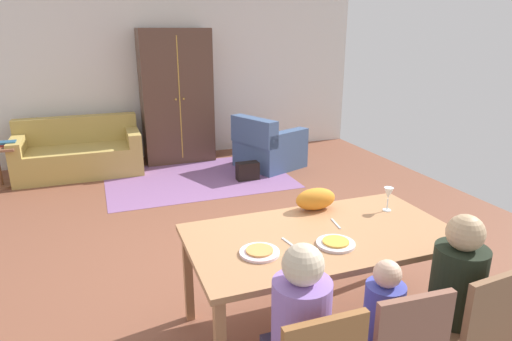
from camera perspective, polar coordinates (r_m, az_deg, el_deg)
ground_plane at (r=4.90m, az=-2.92°, el=-7.44°), size 6.45×6.37×0.02m
back_wall at (r=7.61m, az=-10.57°, el=12.07°), size 6.45×0.10×2.70m
dining_table at (r=3.08m, az=8.52°, el=-9.21°), size 1.82×0.98×0.76m
plate_near_man at (r=2.76m, az=0.46°, el=-10.59°), size 0.25×0.25×0.02m
pizza_near_man at (r=2.75m, az=0.47°, el=-10.32°), size 0.17×0.17×0.01m
plate_near_child at (r=2.90m, az=10.29°, el=-9.33°), size 0.25×0.25×0.02m
pizza_near_child at (r=2.90m, az=10.31°, el=-9.06°), size 0.17×0.17×0.01m
wine_glass at (r=3.47m, az=16.80°, el=-2.97°), size 0.07×0.07×0.19m
fork at (r=2.89m, az=4.24°, el=-9.31°), size 0.04×0.15×0.01m
knife at (r=3.20m, az=10.31°, el=-6.79°), size 0.04×0.17×0.01m
person_child at (r=2.74m, az=15.50°, el=-19.99°), size 0.22×0.29×0.92m
dining_chair_woman at (r=2.89m, az=26.24°, el=-17.59°), size 0.45×0.45×0.87m
person_woman at (r=2.97m, az=23.70°, el=-15.70°), size 0.30×0.41×1.11m
cat at (r=3.39m, az=7.73°, el=-3.69°), size 0.32×0.17×0.17m
area_rug at (r=6.48m, az=-7.51°, el=-0.98°), size 2.60×1.80×0.01m
couch at (r=7.09m, az=-21.95°, el=2.02°), size 1.77×0.86×0.82m
armchair at (r=6.88m, az=1.51°, el=3.03°), size 1.12×1.11×0.82m
armoire at (r=7.26m, az=-10.29°, el=9.42°), size 1.10×0.59×2.10m
book_lower at (r=6.84m, az=-29.54°, el=2.96°), size 0.22×0.16×0.03m
book_upper at (r=6.84m, az=-29.61°, el=3.19°), size 0.22×0.16×0.03m
handbag at (r=6.34m, az=-1.11°, el=-0.07°), size 0.32×0.16×0.26m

